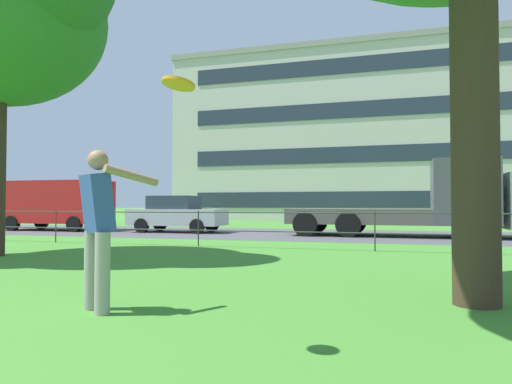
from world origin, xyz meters
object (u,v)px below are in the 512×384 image
Objects in this scene: car_silver_left at (177,214)px; apartment_building_background at (357,143)px; person_thrower at (98,224)px; panel_van_right at (56,202)px; frisbee at (178,84)px; flatbed_truck_center at (420,203)px.

apartment_building_background reaches higher than car_silver_left.
person_thrower is at bearing -90.23° from apartment_building_background.
person_thrower is 0.35× the size of panel_van_right.
frisbee is 14.70m from flatbed_truck_center.
flatbed_truck_center is at bearing -79.56° from apartment_building_background.
car_silver_left is at bearing -105.94° from apartment_building_background.
panel_van_right reaches higher than person_thrower.
frisbee is 0.09× the size of car_silver_left.
person_thrower is 2.12m from frisbee.
apartment_building_background is at bearing 74.06° from car_silver_left.
apartment_building_background is at bearing 89.77° from person_thrower.
apartment_building_background is (-3.82, 20.71, 5.02)m from flatbed_truck_center.
panel_van_right is at bearing -177.71° from car_silver_left.
flatbed_truck_center reaches higher than panel_van_right.
person_thrower is at bearing -106.39° from flatbed_truck_center.
apartment_building_background is at bearing 100.44° from flatbed_truck_center.
panel_van_right is 24.57m from apartment_building_background.
person_thrower is 14.66m from car_silver_left.
car_silver_left is at bearing 179.84° from flatbed_truck_center.
car_silver_left is (5.98, 0.24, -0.49)m from panel_van_right.
flatbed_truck_center reaches higher than frisbee.
car_silver_left is 9.73m from flatbed_truck_center.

